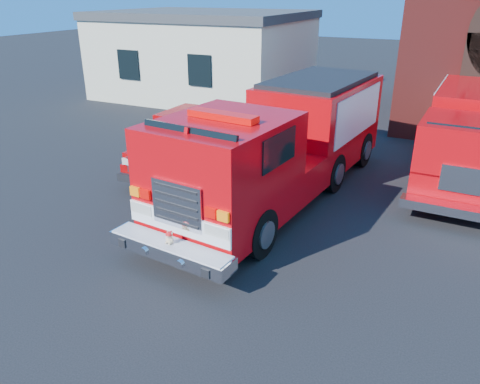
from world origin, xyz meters
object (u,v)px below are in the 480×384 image
at_px(side_building, 206,53).
at_px(fire_engine, 283,142).
at_px(secondary_truck, 472,132).
at_px(pickup_truck, 201,140).

height_order(side_building, fire_engine, side_building).
bearing_deg(side_building, fire_engine, -51.62).
distance_m(side_building, secondary_truck, 15.25).
height_order(side_building, secondary_truck, side_building).
bearing_deg(secondary_truck, side_building, 151.59).
relative_size(fire_engine, secondary_truck, 1.24).
distance_m(side_building, fire_engine, 14.21).
xyz_separation_m(fire_engine, pickup_truck, (-3.22, 1.00, -0.65)).
bearing_deg(fire_engine, secondary_truck, 40.23).
bearing_deg(side_building, pickup_truck, -61.07).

